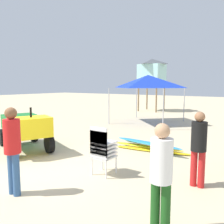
{
  "coord_description": "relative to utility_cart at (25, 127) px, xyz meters",
  "views": [
    {
      "loc": [
        4.99,
        -3.56,
        2.19
      ],
      "look_at": [
        0.15,
        3.48,
        1.18
      ],
      "focal_mm": 37.57,
      "sensor_mm": 36.0,
      "label": 1
    }
  ],
  "objects": [
    {
      "name": "surfboard_pile",
      "position": [
        3.47,
        2.24,
        -0.63
      ],
      "size": [
        2.66,
        0.73,
        0.32
      ],
      "color": "yellow",
      "rests_on": "ground"
    },
    {
      "name": "lifeguard_far_right",
      "position": [
        2.59,
        -2.1,
        0.23
      ],
      "size": [
        0.32,
        0.32,
        1.75
      ],
      "color": "#33598C",
      "rests_on": "ground"
    },
    {
      "name": "lifeguard_tower",
      "position": [
        -1.5,
        12.99,
        2.31
      ],
      "size": [
        1.98,
        1.98,
        4.22
      ],
      "color": "olive",
      "rests_on": "ground"
    },
    {
      "name": "stacked_plastic_chairs",
      "position": [
        3.43,
        -0.33,
        -0.09
      ],
      "size": [
        0.48,
        0.48,
        1.2
      ],
      "color": "white",
      "rests_on": "ground"
    },
    {
      "name": "ground",
      "position": [
        1.73,
        -1.12,
        -0.78
      ],
      "size": [
        80.0,
        80.0,
        0.0
      ],
      "primitive_type": "plane",
      "color": "beige"
    },
    {
      "name": "utility_cart",
      "position": [
        0.0,
        0.0,
        0.0
      ],
      "size": [
        2.81,
        2.09,
        1.5
      ],
      "color": "#197A2D",
      "rests_on": "ground"
    },
    {
      "name": "lifeguard_near_left",
      "position": [
        5.49,
        0.34,
        0.15
      ],
      "size": [
        0.32,
        0.32,
        1.62
      ],
      "color": "red",
      "rests_on": "ground"
    },
    {
      "name": "lifeguard_near_center",
      "position": [
        5.48,
        -1.63,
        0.16
      ],
      "size": [
        0.32,
        0.32,
        1.65
      ],
      "color": "#194C19",
      "rests_on": "ground"
    },
    {
      "name": "popup_canopy",
      "position": [
        0.89,
        7.38,
        1.56
      ],
      "size": [
        3.21,
        3.21,
        2.71
      ],
      "color": "#B2B2B7",
      "rests_on": "ground"
    }
  ]
}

